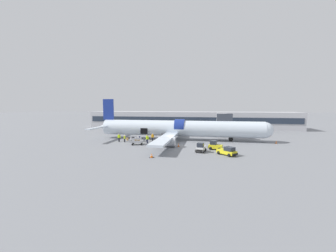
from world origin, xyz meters
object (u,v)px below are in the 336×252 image
object	(u,v)px
baggage_tug_lead	(215,146)
baggage_cart_loading	(136,139)
baggage_tug_rear	(201,148)
airplane	(178,129)
ground_crew_loader_b	(125,138)
baggage_tug_mid	(227,151)
ground_crew_driver	(119,137)
ground_crew_supervisor	(147,139)
ground_crew_helper	(147,138)
suitcase_on_tarmac_upright	(127,139)
ground_crew_loader_a	(153,137)
baggage_cart_queued	(137,142)

from	to	relation	value
baggage_tug_lead	baggage_cart_loading	xyz separation A→B (m)	(-17.23, 5.70, -0.18)
baggage_tug_lead	baggage_tug_rear	xyz separation A→B (m)	(-2.49, -2.54, -0.01)
airplane	ground_crew_loader_b	world-z (taller)	airplane
baggage_tug_mid	baggage_cart_loading	distance (m)	21.43
ground_crew_driver	ground_crew_supervisor	world-z (taller)	ground_crew_driver
ground_crew_helper	baggage_tug_mid	bearing A→B (deg)	-30.62
suitcase_on_tarmac_upright	ground_crew_loader_b	bearing A→B (deg)	-83.67
baggage_cart_loading	ground_crew_driver	distance (m)	3.80
baggage_tug_lead	baggage_tug_mid	bearing A→B (deg)	-65.69
airplane	ground_crew_loader_a	xyz separation A→B (m)	(-5.35, -2.99, -1.71)
ground_crew_supervisor	ground_crew_helper	distance (m)	1.99
ground_crew_driver	baggage_tug_mid	bearing A→B (deg)	-20.63
ground_crew_loader_a	baggage_tug_rear	bearing A→B (deg)	-39.85
baggage_cart_loading	ground_crew_loader_a	xyz separation A→B (m)	(3.57, 1.07, 0.43)
baggage_tug_lead	baggage_tug_mid	xyz separation A→B (m)	(1.84, -4.08, -0.06)
baggage_tug_rear	ground_crew_loader_b	distance (m)	18.23
airplane	suitcase_on_tarmac_upright	world-z (taller)	airplane
ground_crew_loader_b	ground_crew_supervisor	world-z (taller)	ground_crew_supervisor
ground_crew_loader_b	ground_crew_supervisor	bearing A→B (deg)	-4.60
ground_crew_supervisor	baggage_cart_queued	bearing A→B (deg)	-126.65
airplane	baggage_tug_rear	distance (m)	13.75
baggage_cart_queued	ground_crew_helper	distance (m)	3.99
baggage_cart_loading	baggage_tug_lead	bearing A→B (deg)	-18.32
airplane	baggage_tug_mid	distance (m)	17.28
ground_crew_helper	suitcase_on_tarmac_upright	xyz separation A→B (m)	(-4.92, 0.71, -0.49)
ground_crew_loader_b	ground_crew_loader_a	bearing A→B (deg)	23.49
baggage_cart_queued	ground_crew_loader_a	bearing A→B (deg)	69.28
ground_crew_loader_a	ground_crew_loader_b	distance (m)	6.25
baggage_tug_mid	suitcase_on_tarmac_upright	bearing A→B (deg)	153.93
baggage_cart_queued	ground_crew_loader_a	world-z (taller)	ground_crew_loader_a
baggage_tug_mid	baggage_cart_queued	distance (m)	18.35
baggage_tug_mid	ground_crew_driver	distance (m)	24.17
baggage_tug_rear	baggage_tug_mid	bearing A→B (deg)	-19.47
ground_crew_driver	suitcase_on_tarmac_upright	bearing A→B (deg)	59.88
ground_crew_supervisor	suitcase_on_tarmac_upright	xyz separation A→B (m)	(-5.60, 2.57, -0.58)
baggage_cart_queued	ground_crew_driver	size ratio (longest dim) A/B	1.90
ground_crew_loader_a	ground_crew_helper	bearing A→B (deg)	-134.76
ground_crew_loader_a	ground_crew_supervisor	size ratio (longest dim) A/B	0.99
baggage_cart_loading	ground_crew_driver	size ratio (longest dim) A/B	1.83
baggage_cart_loading	ground_crew_loader_b	distance (m)	2.60
ground_crew_loader_b	ground_crew_helper	world-z (taller)	ground_crew_helper
baggage_tug_mid	ground_crew_supervisor	world-z (taller)	ground_crew_supervisor
airplane	ground_crew_driver	size ratio (longest dim) A/B	22.49
airplane	baggage_tug_mid	xyz separation A→B (m)	(10.15, -13.84, -2.02)
baggage_tug_mid	baggage_cart_loading	world-z (taller)	baggage_tug_mid
baggage_cart_loading	suitcase_on_tarmac_upright	bearing A→B (deg)	163.25
baggage_tug_lead	ground_crew_driver	bearing A→B (deg)	167.94
baggage_cart_loading	ground_crew_loader_a	bearing A→B (deg)	16.75
ground_crew_driver	suitcase_on_tarmac_upright	world-z (taller)	ground_crew_driver
baggage_tug_rear	ground_crew_supervisor	world-z (taller)	ground_crew_supervisor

